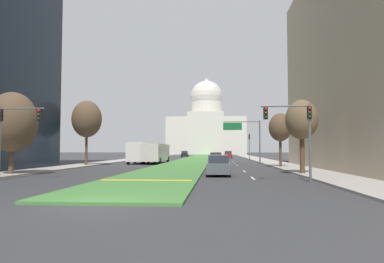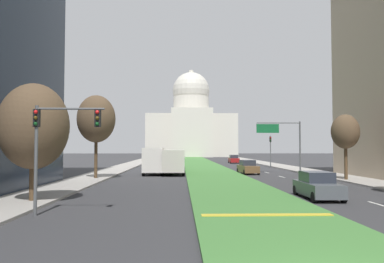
{
  "view_description": "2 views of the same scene",
  "coord_description": "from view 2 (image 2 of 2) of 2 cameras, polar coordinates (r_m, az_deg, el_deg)",
  "views": [
    {
      "loc": [
        4.62,
        -12.96,
        2.18
      ],
      "look_at": [
        -0.37,
        54.4,
        5.67
      ],
      "focal_mm": 32.08,
      "sensor_mm": 36.0,
      "label": 1
    },
    {
      "loc": [
        -3.9,
        -7.95,
        3.18
      ],
      "look_at": [
        -2.05,
        53.92,
        5.88
      ],
      "focal_mm": 35.45,
      "sensor_mm": 36.0,
      "label": 2
    }
  ],
  "objects": [
    {
      "name": "sedan_very_far",
      "position": [
        90.5,
        -2.09,
        -4.0
      ],
      "size": [
        1.99,
        4.28,
        1.69
      ],
      "color": "black",
      "rests_on": "ground_plane"
    },
    {
      "name": "street_tree_left_mid",
      "position": [
        39.76,
        -14.2,
        1.82
      ],
      "size": [
        3.86,
        3.86,
        8.56
      ],
      "color": "#4C3823",
      "rests_on": "ground_plane"
    },
    {
      "name": "median_curb_nose",
      "position": [
        17.84,
        11.21,
        -12.2
      ],
      "size": [
        5.93,
        0.5,
        0.04
      ],
      "primitive_type": "cube",
      "color": "gold",
      "rests_on": "grass_median"
    },
    {
      "name": "sedan_distant",
      "position": [
        63.65,
        -4.62,
        -4.58
      ],
      "size": [
        2.05,
        4.68,
        1.85
      ],
      "color": "brown",
      "rests_on": "ground_plane"
    },
    {
      "name": "sedan_far_horizon",
      "position": [
        79.92,
        6.3,
        -4.18
      ],
      "size": [
        2.02,
        4.63,
        1.73
      ],
      "color": "maroon",
      "rests_on": "ground_plane"
    },
    {
      "name": "street_tree_left_near",
      "position": [
        23.96,
        -22.69,
        0.7
      ],
      "size": [
        4.01,
        4.01,
        6.96
      ],
      "color": "#4C3823",
      "rests_on": "ground_plane"
    },
    {
      "name": "grass_median",
      "position": [
        68.46,
        1.56,
        -5.1
      ],
      "size": [
        6.59,
        120.66,
        0.14
      ],
      "primitive_type": "cube",
      "color": "#427A38",
      "rests_on": "ground_plane"
    },
    {
      "name": "sidewalk_left",
      "position": [
        62.36,
        -10.36,
        -5.31
      ],
      "size": [
        4.0,
        120.66,
        0.15
      ],
      "primitive_type": "cube",
      "color": "#9E9991",
      "rests_on": "ground_plane"
    },
    {
      "name": "ground_plane",
      "position": [
        75.15,
        1.27,
        -4.92
      ],
      "size": [
        294.96,
        294.96,
        0.0
      ],
      "primitive_type": "plane",
      "color": "#333335"
    },
    {
      "name": "sidewalk_right",
      "position": [
        63.99,
        13.88,
        -5.2
      ],
      "size": [
        4.0,
        120.66,
        0.15
      ],
      "primitive_type": "cube",
      "color": "#9E9991",
      "rests_on": "ground_plane"
    },
    {
      "name": "box_truck_delivery",
      "position": [
        45.45,
        -5.75,
        -4.38
      ],
      "size": [
        2.4,
        6.4,
        3.2
      ],
      "color": "#BCBCC1",
      "rests_on": "ground_plane"
    },
    {
      "name": "capitol_building",
      "position": [
        141.55,
        -0.13,
        0.96
      ],
      "size": [
        32.55,
        24.17,
        32.52
      ],
      "color": "beige",
      "rests_on": "ground_plane"
    },
    {
      "name": "sedan_lead_stopped",
      "position": [
        25.37,
        18.35,
        -7.77
      ],
      "size": [
        2.04,
        4.71,
        1.68
      ],
      "color": "#4C5156",
      "rests_on": "ground_plane"
    },
    {
      "name": "city_bus",
      "position": [
        47.11,
        -2.72,
        -4.21
      ],
      "size": [
        2.62,
        11.0,
        2.95
      ],
      "color": "beige",
      "rests_on": "ground_plane"
    },
    {
      "name": "traffic_light_near_left",
      "position": [
        19.08,
        -20.01,
        -0.5
      ],
      "size": [
        3.34,
        0.35,
        5.2
      ],
      "color": "#515456",
      "rests_on": "ground_plane"
    },
    {
      "name": "street_tree_right_mid",
      "position": [
        39.57,
        22.07,
        -0.07
      ],
      "size": [
        2.67,
        2.67,
        6.45
      ],
      "color": "#4C3823",
      "rests_on": "ground_plane"
    },
    {
      "name": "lane_dashes_right",
      "position": [
        40.99,
        14.21,
        -6.86
      ],
      "size": [
        0.16,
        36.68,
        0.01
      ],
      "color": "silver",
      "rests_on": "ground_plane"
    },
    {
      "name": "traffic_light_far_right",
      "position": [
        63.03,
        11.73,
        -2.32
      ],
      "size": [
        0.28,
        0.35,
        5.2
      ],
      "color": "#515456",
      "rests_on": "ground_plane"
    },
    {
      "name": "sedan_midblock",
      "position": [
        47.19,
        8.38,
        -5.36
      ],
      "size": [
        2.12,
        4.74,
        1.7
      ],
      "color": "brown",
      "rests_on": "ground_plane"
    },
    {
      "name": "overhead_guide_sign",
      "position": [
        48.37,
        13.6,
        -0.69
      ],
      "size": [
        5.54,
        0.2,
        6.5
      ],
      "color": "#515456",
      "rests_on": "ground_plane"
    }
  ]
}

